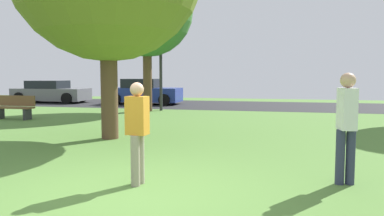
% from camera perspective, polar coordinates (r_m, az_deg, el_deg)
% --- Properties ---
extents(ground_plane, '(44.00, 44.00, 0.00)m').
position_cam_1_polar(ground_plane, '(5.86, -9.40, -12.16)').
color(ground_plane, '#547F38').
extents(road_strip, '(44.00, 6.40, 0.01)m').
position_cam_1_polar(road_strip, '(21.34, 7.28, 0.39)').
color(road_strip, '#28282B').
rests_on(road_strip, ground_plane).
extents(oak_tree_left, '(4.25, 4.25, 6.76)m').
position_cam_1_polar(oak_tree_left, '(18.33, -6.69, 14.08)').
color(oak_tree_left, brown).
rests_on(oak_tree_left, ground_plane).
extents(person_catcher, '(0.34, 0.30, 1.60)m').
position_cam_1_polar(person_catcher, '(6.03, -8.09, -3.11)').
color(person_catcher, gray).
rests_on(person_catcher, ground_plane).
extents(person_bystander, '(0.30, 0.36, 1.75)m').
position_cam_1_polar(person_bystander, '(6.44, 21.86, -2.05)').
color(person_bystander, '#2D334C').
rests_on(person_bystander, ground_plane).
extents(parked_car_grey, '(4.49, 1.99, 1.32)m').
position_cam_1_polar(parked_car_grey, '(24.88, -20.17, 2.20)').
color(parked_car_grey, slate).
rests_on(parked_car_grey, ground_plane).
extents(parked_car_blue, '(4.08, 1.95, 1.45)m').
position_cam_1_polar(parked_car_blue, '(22.25, -7.07, 2.29)').
color(parked_car_blue, '#233893').
rests_on(parked_car_blue, ground_plane).
extents(park_bench, '(1.60, 0.45, 0.90)m').
position_cam_1_polar(park_bench, '(16.18, -24.76, 0.12)').
color(park_bench, brown).
rests_on(park_bench, ground_plane).
extents(street_lamp_post, '(0.14, 0.14, 4.50)m').
position_cam_1_polar(street_lamp_post, '(18.24, -4.63, 6.69)').
color(street_lamp_post, '#2D2D33').
rests_on(street_lamp_post, ground_plane).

